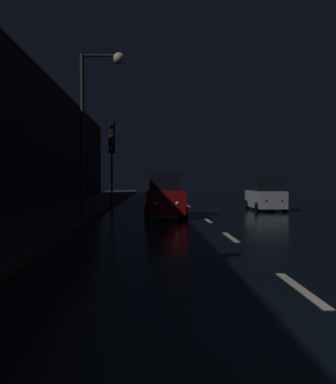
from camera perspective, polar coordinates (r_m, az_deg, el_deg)
ground at (r=28.22m, az=2.82°, el=-1.97°), size 26.71×84.00×0.02m
sidewalk_left at (r=28.53m, az=-11.66°, el=-1.79°), size 4.40×84.00×0.15m
building_facade_left at (r=25.80m, az=-18.79°, el=7.35°), size 0.80×63.00×8.74m
lane_centerline at (r=16.74m, az=6.12°, el=-4.36°), size 0.16×24.12×0.01m
traffic_light_far_left at (r=25.56m, az=-7.63°, el=6.35°), size 0.37×0.48×5.28m
streetlamp_overhead at (r=16.56m, az=-9.83°, el=10.92°), size 1.70×0.44×6.60m
car_approaching_headlights at (r=20.21m, az=-0.40°, el=-0.65°), size 1.90×4.12×2.08m
car_parked_right_far at (r=24.76m, az=13.03°, el=-0.52°), size 1.70×3.68×1.86m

